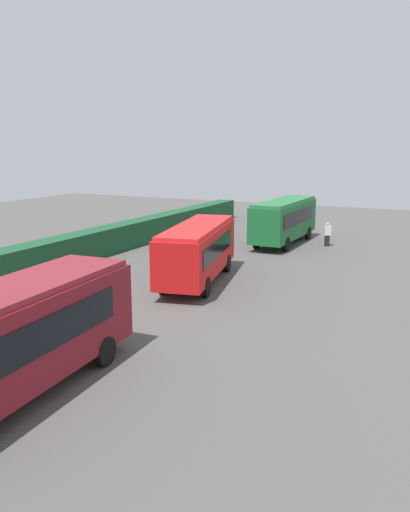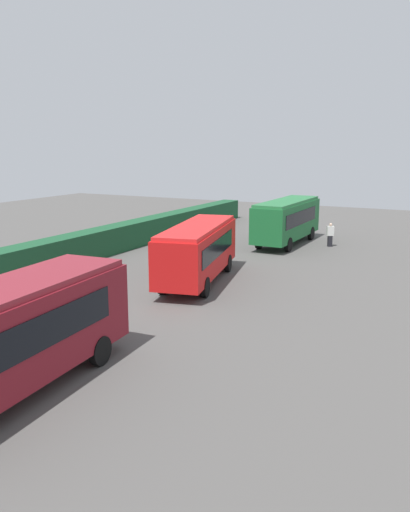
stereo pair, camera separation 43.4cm
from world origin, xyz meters
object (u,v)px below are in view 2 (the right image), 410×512
bus_maroon (9,333)px  bus_red (198,249)px  bus_green (287,219)px  person_center (330,234)px  traffic_cone (186,235)px

bus_maroon → bus_red: (13.89, 1.22, -0.10)m
bus_maroon → bus_red: size_ratio=1.02×
bus_maroon → bus_green: size_ratio=1.05×
bus_red → person_center: bus_red is taller
person_center → traffic_cone: bearing=-109.2°
person_center → traffic_cone: size_ratio=2.85×
bus_green → traffic_cone: bearing=103.0°
bus_green → bus_red: bearing=177.6°
bus_green → person_center: 3.31m
person_center → bus_red: bearing=-46.8°
bus_red → traffic_cone: size_ratio=14.99×
bus_red → bus_green: bearing=-16.0°
bus_maroon → person_center: bearing=-9.9°
bus_red → person_center: (13.21, -3.80, -0.89)m
bus_green → person_center: bus_green is taller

